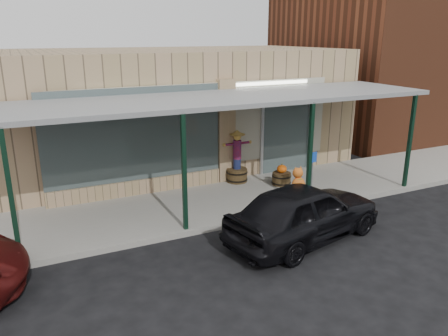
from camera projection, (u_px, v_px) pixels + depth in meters
name	position (u px, v px, depth m)	size (l,w,h in m)	color
ground	(297.00, 257.00, 9.62)	(120.00, 120.00, 0.00)	black
sidewalk	(226.00, 200.00, 12.70)	(40.00, 3.20, 0.15)	gray
storefront	(173.00, 108.00, 16.04)	(12.00, 6.25, 4.20)	tan
awning	(227.00, 100.00, 11.80)	(12.00, 3.00, 3.04)	gray
block_buildings_near	(211.00, 59.00, 17.27)	(61.00, 8.00, 8.00)	brown
barrel_scarecrow	(237.00, 164.00, 13.94)	(1.03, 0.78, 1.70)	#4D3A1E
barrel_pumpkin	(282.00, 177.00, 13.76)	(0.58, 0.58, 0.69)	#4D3A1E
handicap_sign	(312.00, 170.00, 12.24)	(0.29, 0.08, 1.43)	gray
parked_sedan	(305.00, 212.00, 10.27)	(4.40, 2.53, 1.57)	black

